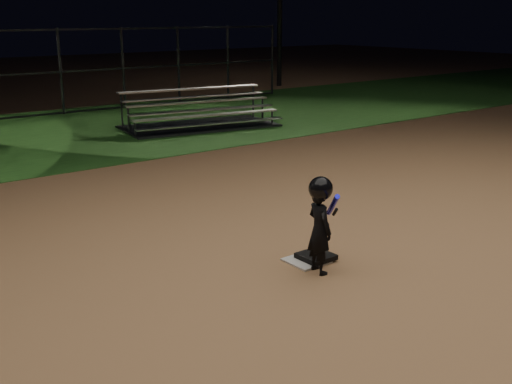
# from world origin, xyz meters

# --- Properties ---
(ground) EXTENTS (80.00, 80.00, 0.00)m
(ground) POSITION_xyz_m (0.00, 0.00, 0.00)
(ground) COLOR #AB784D
(ground) RESTS_ON ground
(grass_strip) EXTENTS (60.00, 8.00, 0.01)m
(grass_strip) POSITION_xyz_m (0.00, 10.00, 0.01)
(grass_strip) COLOR #204E19
(grass_strip) RESTS_ON ground
(home_plate) EXTENTS (0.45, 0.45, 0.02)m
(home_plate) POSITION_xyz_m (0.00, 0.00, 0.01)
(home_plate) COLOR beige
(home_plate) RESTS_ON ground
(batting_tee) EXTENTS (0.38, 0.38, 0.68)m
(batting_tee) POSITION_xyz_m (0.12, -0.04, 0.14)
(batting_tee) COLOR black
(batting_tee) RESTS_ON home_plate
(child_batter) EXTENTS (0.42, 0.58, 1.14)m
(child_batter) POSITION_xyz_m (-0.10, -0.32, 0.61)
(child_batter) COLOR black
(child_batter) RESTS_ON ground
(bleacher_right) EXTENTS (4.23, 2.56, 0.97)m
(bleacher_right) POSITION_xyz_m (3.99, 8.61, 0.20)
(bleacher_right) COLOR silver
(bleacher_right) RESTS_ON ground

